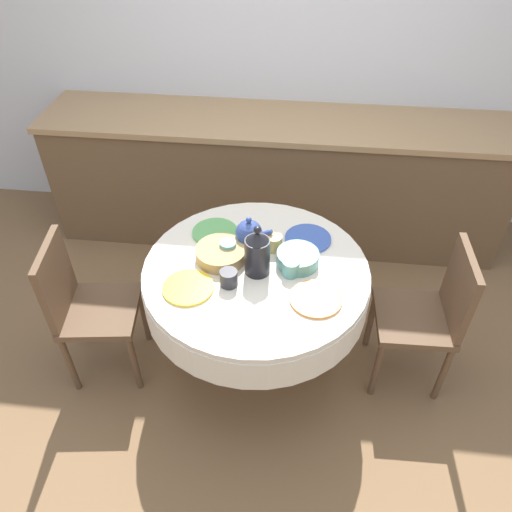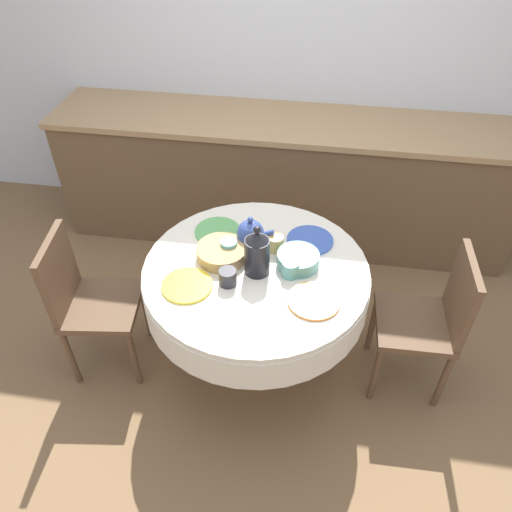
% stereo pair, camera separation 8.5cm
% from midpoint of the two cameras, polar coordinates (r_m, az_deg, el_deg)
% --- Properties ---
extents(ground_plane, '(12.00, 12.00, 0.00)m').
position_cam_midpoint_polar(ground_plane, '(3.08, -0.80, -11.70)').
color(ground_plane, brown).
extents(wall_back, '(7.00, 0.05, 2.60)m').
position_cam_midpoint_polar(wall_back, '(3.66, 2.36, 22.68)').
color(wall_back, silver).
rests_on(wall_back, ground_plane).
extents(kitchen_counter, '(3.24, 0.64, 0.94)m').
position_cam_midpoint_polar(kitchen_counter, '(3.71, 1.59, 8.80)').
color(kitchen_counter, brown).
rests_on(kitchen_counter, ground_plane).
extents(dining_table, '(1.16, 1.16, 0.75)m').
position_cam_midpoint_polar(dining_table, '(2.61, -0.93, -3.46)').
color(dining_table, tan).
rests_on(dining_table, ground_plane).
extents(chair_left, '(0.41, 0.41, 0.90)m').
position_cam_midpoint_polar(chair_left, '(2.78, 18.43, -6.06)').
color(chair_left, brown).
rests_on(chair_left, ground_plane).
extents(chair_right, '(0.45, 0.45, 0.90)m').
position_cam_midpoint_polar(chair_right, '(2.85, -19.83, -5.15)').
color(chair_right, brown).
rests_on(chair_right, ground_plane).
extents(plate_near_left, '(0.25, 0.25, 0.01)m').
position_cam_midpoint_polar(plate_near_left, '(2.44, -8.75, -3.61)').
color(plate_near_left, yellow).
rests_on(plate_near_left, dining_table).
extents(cup_near_left, '(0.09, 0.09, 0.08)m').
position_cam_midpoint_polar(cup_near_left, '(2.42, -4.14, -2.55)').
color(cup_near_left, '#28282D').
rests_on(cup_near_left, dining_table).
extents(plate_near_right, '(0.25, 0.25, 0.01)m').
position_cam_midpoint_polar(plate_near_right, '(2.37, 5.83, -4.91)').
color(plate_near_right, orange).
rests_on(plate_near_right, dining_table).
extents(cup_near_right, '(0.09, 0.09, 0.08)m').
position_cam_midpoint_polar(cup_near_right, '(2.47, 3.01, -1.36)').
color(cup_near_right, '#5BA39E').
rests_on(cup_near_right, dining_table).
extents(plate_far_left, '(0.25, 0.25, 0.01)m').
position_cam_midpoint_polar(plate_far_left, '(2.75, -5.58, 2.71)').
color(plate_far_left, '#5BA85B').
rests_on(plate_far_left, dining_table).
extents(cup_far_left, '(0.09, 0.09, 0.08)m').
position_cam_midpoint_polar(cup_far_left, '(2.58, -4.15, 0.86)').
color(cup_far_left, '#5BA39E').
rests_on(cup_far_left, dining_table).
extents(plate_far_right, '(0.25, 0.25, 0.01)m').
position_cam_midpoint_polar(plate_far_right, '(2.70, 5.07, 1.97)').
color(plate_far_right, '#3856AD').
rests_on(plate_far_right, dining_table).
extents(cup_far_right, '(0.09, 0.09, 0.08)m').
position_cam_midpoint_polar(cup_far_right, '(2.61, 1.13, 1.53)').
color(cup_far_right, '#DBB766').
rests_on(cup_far_right, dining_table).
extents(coffee_carafe, '(0.13, 0.13, 0.28)m').
position_cam_midpoint_polar(coffee_carafe, '(2.43, -0.85, 0.34)').
color(coffee_carafe, black).
rests_on(coffee_carafe, dining_table).
extents(teapot, '(0.20, 0.14, 0.19)m').
position_cam_midpoint_polar(teapot, '(2.61, -1.71, 2.59)').
color(teapot, '#33478E').
rests_on(teapot, dining_table).
extents(bread_basket, '(0.26, 0.26, 0.07)m').
position_cam_midpoint_polar(bread_basket, '(2.57, -4.96, 0.27)').
color(bread_basket, tan).
rests_on(bread_basket, dining_table).
extents(fruit_bowl, '(0.22, 0.22, 0.07)m').
position_cam_midpoint_polar(fruit_bowl, '(2.53, 3.83, -0.28)').
color(fruit_bowl, '#569993').
rests_on(fruit_bowl, dining_table).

